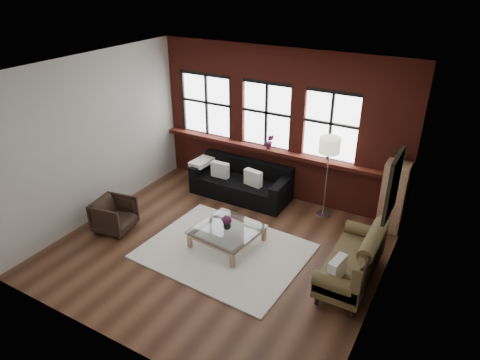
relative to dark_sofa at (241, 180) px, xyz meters
The scene contains 26 objects.
floor 2.04m from the dark_sofa, 71.88° to the right, with size 5.50×5.50×0.00m, color #432618.
ceiling 3.45m from the dark_sofa, 71.88° to the right, with size 5.50×5.50×0.00m, color white.
wall_back 1.49m from the dark_sofa, 43.98° to the left, with size 5.50×5.50×0.00m, color #B9B7AD.
wall_front 4.61m from the dark_sofa, 81.96° to the right, with size 5.50×5.50×0.00m, color #B9B7AD.
wall_left 3.10m from the dark_sofa, 138.24° to the right, with size 5.00×5.00×0.00m, color #B9B7AD.
wall_right 4.06m from the dark_sofa, 29.40° to the right, with size 5.00×5.00×0.00m, color #B9B7AD.
brick_backwall 1.46m from the dark_sofa, 40.97° to the left, with size 5.50×0.12×3.20m, color maroon, non-canonical shape.
sill_ledge 1.01m from the dark_sofa, 35.89° to the left, with size 5.50×0.30×0.08m, color maroon.
window_left 1.88m from the dark_sofa, 154.98° to the left, with size 1.38×0.10×1.50m, color black, non-canonical shape.
window_mid 1.50m from the dark_sofa, 59.67° to the left, with size 1.38×0.10×1.50m, color black, non-canonical shape.
window_right 2.26m from the dark_sofa, 17.72° to the left, with size 1.38×0.10×1.50m, color black, non-canonical shape.
wall_poster 3.98m from the dark_sofa, 25.58° to the right, with size 0.05×0.74×0.94m, color black, non-canonical shape.
shag_rug 2.11m from the dark_sofa, 68.39° to the right, with size 2.75×2.16×0.03m, color white.
dark_sofa is the anchor object (origin of this frame).
pillow_a 0.51m from the dark_sofa, 167.75° to the right, with size 0.40×0.14×0.34m, color white.
pillow_b 0.42m from the dark_sofa, 15.59° to the right, with size 0.40×0.14×0.34m, color white.
vintage_settee 3.33m from the dark_sofa, 28.57° to the right, with size 0.79×1.79×0.95m, color brown, non-canonical shape.
pillow_settee 3.56m from the dark_sofa, 36.95° to the right, with size 0.14×0.38×0.34m, color white.
armchair 2.75m from the dark_sofa, 121.70° to the right, with size 0.67×0.69×0.63m, color black.
coffee_table 1.88m from the dark_sofa, 67.99° to the right, with size 1.08×1.08×0.36m, color #A47859, non-canonical shape.
vase 1.87m from the dark_sofa, 67.99° to the right, with size 0.14×0.14×0.15m, color #B2B2B2.
flowers 1.87m from the dark_sofa, 67.99° to the right, with size 0.17×0.17×0.17m, color #5D2047.
drawer_chest 3.16m from the dark_sofa, ahead, with size 0.43×0.43×1.40m, color #A47859.
potted_plant_top 3.35m from the dark_sofa, ahead, with size 0.28×0.25×0.31m, color #2D5923.
floor_lamp 1.94m from the dark_sofa, ahead, with size 0.40×0.40×1.84m, color #A5A5A8, non-canonical shape.
sill_plant 1.06m from the dark_sofa, 41.85° to the left, with size 0.18×0.14×0.32m, color #5D2047.
Camera 1 is at (3.46, -5.32, 4.59)m, focal length 32.00 mm.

